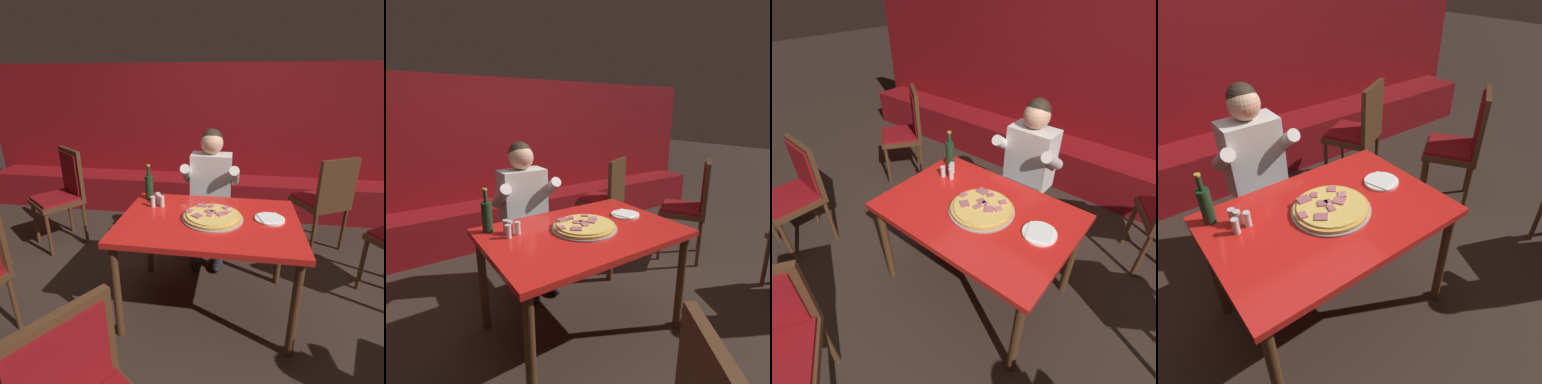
# 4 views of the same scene
# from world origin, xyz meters

# --- Properties ---
(ground_plane) EXTENTS (24.00, 24.00, 0.00)m
(ground_plane) POSITION_xyz_m (0.00, 0.00, 0.00)
(ground_plane) COLOR #33261E
(booth_wall_panel) EXTENTS (6.80, 0.16, 1.90)m
(booth_wall_panel) POSITION_xyz_m (0.00, 2.18, 0.95)
(booth_wall_panel) COLOR maroon
(booth_wall_panel) RESTS_ON ground_plane
(booth_bench) EXTENTS (6.46, 0.48, 0.46)m
(booth_bench) POSITION_xyz_m (0.00, 1.86, 0.23)
(booth_bench) COLOR maroon
(booth_bench) RESTS_ON ground_plane
(main_dining_table) EXTENTS (1.27, 0.88, 0.76)m
(main_dining_table) POSITION_xyz_m (0.00, 0.00, 0.68)
(main_dining_table) COLOR #4C2D19
(main_dining_table) RESTS_ON ground_plane
(pizza) EXTENTS (0.44, 0.44, 0.05)m
(pizza) POSITION_xyz_m (0.02, 0.01, 0.78)
(pizza) COLOR #9E9EA3
(pizza) RESTS_ON main_dining_table
(plate_white_paper) EXTENTS (0.21, 0.21, 0.02)m
(plate_white_paper) POSITION_xyz_m (0.43, 0.05, 0.77)
(plate_white_paper) COLOR white
(plate_white_paper) RESTS_ON main_dining_table
(beer_bottle) EXTENTS (0.07, 0.07, 0.29)m
(beer_bottle) POSITION_xyz_m (-0.53, 0.32, 0.87)
(beer_bottle) COLOR #19381E
(beer_bottle) RESTS_ON main_dining_table
(shaker_black_pepper) EXTENTS (0.04, 0.04, 0.09)m
(shaker_black_pepper) POSITION_xyz_m (-0.42, 0.20, 0.80)
(shaker_black_pepper) COLOR silver
(shaker_black_pepper) RESTS_ON main_dining_table
(shaker_oregano) EXTENTS (0.04, 0.04, 0.09)m
(shaker_oregano) POSITION_xyz_m (-0.43, 0.24, 0.80)
(shaker_oregano) COLOR silver
(shaker_oregano) RESTS_ON main_dining_table
(shaker_parmesan) EXTENTS (0.04, 0.04, 0.09)m
(shaker_parmesan) POSITION_xyz_m (-0.45, 0.15, 0.80)
(shaker_parmesan) COLOR silver
(shaker_parmesan) RESTS_ON main_dining_table
(shaker_red_pepper_flakes) EXTENTS (0.04, 0.04, 0.09)m
(shaker_red_pepper_flakes) POSITION_xyz_m (-0.38, 0.17, 0.80)
(shaker_red_pepper_flakes) COLOR silver
(shaker_red_pepper_flakes) RESTS_ON main_dining_table
(diner_seated_blue_shirt) EXTENTS (0.53, 0.53, 1.27)m
(diner_seated_blue_shirt) POSITION_xyz_m (-0.06, 0.73, 0.71)
(diner_seated_blue_shirt) COLOR black
(diner_seated_blue_shirt) RESTS_ON ground_plane
(dining_chair_near_left) EXTENTS (0.46, 0.46, 0.95)m
(dining_chair_near_left) POSITION_xyz_m (-1.51, -0.55, 0.56)
(dining_chair_near_left) COLOR #4C2D19
(dining_chair_near_left) RESTS_ON ground_plane
(dining_chair_far_right) EXTENTS (0.62, 0.62, 1.02)m
(dining_chair_far_right) POSITION_xyz_m (-1.63, 0.81, 0.60)
(dining_chair_far_right) COLOR #4C2D19
(dining_chair_far_right) RESTS_ON ground_plane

